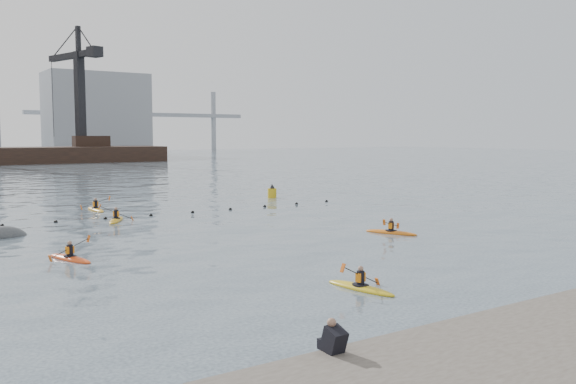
% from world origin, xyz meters
% --- Properties ---
extents(ground, '(400.00, 400.00, 0.00)m').
position_xyz_m(ground, '(0.00, 0.00, 0.00)').
color(ground, '#323C49').
rests_on(ground, ground).
extents(float_line, '(33.24, 0.73, 0.24)m').
position_xyz_m(float_line, '(-0.50, 22.53, 0.03)').
color(float_line, black).
rests_on(float_line, ground).
extents(kayaker_0, '(1.93, 2.95, 1.05)m').
position_xyz_m(kayaker_0, '(-7.16, 10.46, 0.09)').
color(kayaker_0, '#EE4916').
rests_on(kayaker_0, ground).
extents(kayaker_1, '(2.03, 2.99, 1.16)m').
position_xyz_m(kayaker_1, '(-0.08, -0.34, 0.09)').
color(kayaker_1, gold).
rests_on(kayaker_1, ground).
extents(kayaker_3, '(2.02, 2.99, 1.18)m').
position_xyz_m(kayaker_3, '(-1.69, 21.18, 0.09)').
color(kayaker_3, gold).
rests_on(kayaker_3, ground).
extents(kayaker_4, '(1.91, 2.99, 1.01)m').
position_xyz_m(kayaker_4, '(9.21, 8.02, 0.09)').
color(kayaker_4, '#CB6313').
rests_on(kayaker_4, ground).
extents(kayaker_5, '(2.15, 3.17, 1.10)m').
position_xyz_m(kayaker_5, '(-1.18, 27.34, 0.10)').
color(kayaker_5, orange).
rests_on(kayaker_5, ground).
extents(mooring_buoy, '(2.70, 1.99, 1.56)m').
position_xyz_m(mooring_buoy, '(-8.38, 18.53, 0.00)').
color(mooring_buoy, '#414447').
rests_on(mooring_buoy, ground).
extents(nav_buoy, '(0.75, 0.75, 1.37)m').
position_xyz_m(nav_buoy, '(14.00, 27.82, 0.42)').
color(nav_buoy, gold).
rests_on(nav_buoy, ground).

